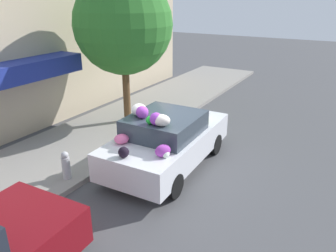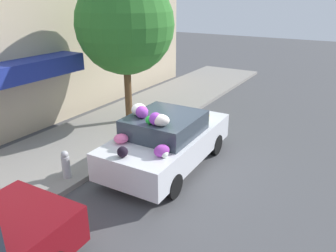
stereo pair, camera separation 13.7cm
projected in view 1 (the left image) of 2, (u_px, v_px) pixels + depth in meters
The scene contains 6 objects.
ground_plane at pixel (163, 163), 8.83m from camera, with size 60.00×60.00×0.00m, color #4C4C4F.
sidewalk_curb at pixel (88, 140), 10.07m from camera, with size 24.00×3.20×0.13m.
building_facade at pixel (27, 61), 10.21m from camera, with size 18.00×1.20×4.68m.
street_tree at pixel (123, 25), 10.27m from camera, with size 3.13×3.13×4.79m.
fire_hydrant at pixel (66, 165), 7.74m from camera, with size 0.20×0.20×0.70m.
art_car at pixel (167, 139), 8.43m from camera, with size 4.07×1.96×1.76m.
Camera 1 is at (-6.70, -4.05, 4.22)m, focal length 35.00 mm.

